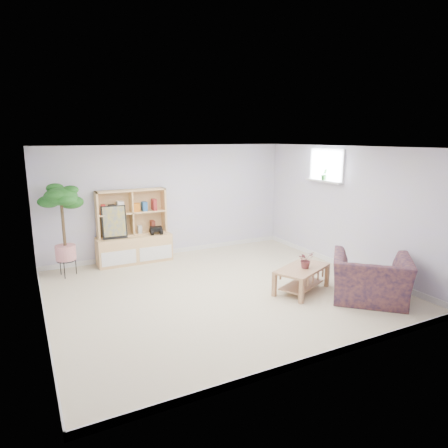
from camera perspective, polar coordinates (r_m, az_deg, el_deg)
name	(u,v)px	position (r m, az deg, el deg)	size (l,w,h in m)	color
floor	(221,290)	(6.90, -0.49, -9.47)	(5.50, 5.00, 0.01)	beige
ceiling	(220,147)	(6.41, -0.53, 10.89)	(5.50, 5.00, 0.01)	white
walls	(220,222)	(6.55, -0.51, 0.33)	(5.51, 5.01, 2.40)	silver
baseboard	(221,288)	(6.88, -0.49, -9.08)	(5.50, 5.00, 0.10)	white
window	(327,165)	(8.47, 14.49, 8.13)	(0.10, 0.98, 0.68)	white
window_sill	(324,181)	(8.46, 14.06, 5.96)	(0.14, 1.00, 0.04)	white
storage_unit	(133,227)	(8.41, -12.81, -0.39)	(1.52, 0.51, 1.52)	tan
poster	(114,222)	(8.24, -15.42, 0.24)	(0.48, 0.11, 0.67)	gold
toy_truck	(156,230)	(8.47, -9.69, -0.83)	(0.35, 0.24, 0.18)	black
coffee_table	(302,279)	(6.92, 11.02, -7.77)	(1.02, 0.56, 0.42)	tan
table_plant	(306,260)	(6.82, 11.59, -5.00)	(0.26, 0.22, 0.29)	#124913
floor_tree	(64,231)	(7.91, -21.92, -0.92)	(0.64, 0.64, 1.74)	#1C501E
armchair	(371,276)	(6.73, 20.24, -6.93)	(1.15, 1.00, 0.85)	#0E1035
sill_plant	(324,174)	(8.44, 14.12, 6.88)	(0.13, 0.10, 0.23)	#1C501E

